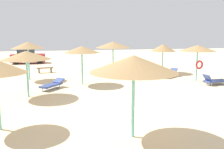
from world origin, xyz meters
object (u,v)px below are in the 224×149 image
at_px(parasol_0, 163,48).
at_px(parasol_5, 28,45).
at_px(parked_car, 28,57).
at_px(parasol_6, 82,50).
at_px(bench_0, 45,69).
at_px(lounger_0, 169,73).
at_px(lounger_2, 52,84).
at_px(parasol_9, 113,45).
at_px(parasol_1, 198,49).
at_px(parasol_2, 26,55).
at_px(parasol_4, 134,64).
at_px(lounger_1, 214,80).

relative_size(parasol_0, parasol_5, 0.88).
distance_m(parasol_5, parked_car, 11.36).
distance_m(parasol_6, parked_car, 14.81).
height_order(parasol_5, bench_0, parasol_5).
bearing_deg(parked_car, parasol_6, -68.31).
relative_size(lounger_0, lounger_2, 1.00).
bearing_deg(parasol_0, parked_car, 142.77).
height_order(parasol_5, parasol_9, parasol_5).
bearing_deg(parasol_1, lounger_2, -176.92).
height_order(parasol_2, lounger_0, parasol_2).
height_order(parasol_9, lounger_0, parasol_9).
relative_size(parasol_0, parasol_2, 0.95).
xyz_separation_m(parasol_1, lounger_0, (-1.36, 1.91, -2.19)).
distance_m(parasol_9, lounger_2, 7.46).
bearing_deg(parasol_2, parasol_5, 95.83).
relative_size(parasol_2, parasol_9, 0.91).
xyz_separation_m(parasol_6, parked_car, (-5.44, 13.67, -1.70)).
bearing_deg(parasol_2, lounger_2, 53.10).
relative_size(parasol_9, parked_car, 0.75).
bearing_deg(parasol_2, parasol_4, -56.64).
bearing_deg(parasol_9, parasol_4, -98.91).
bearing_deg(bench_0, parasol_1, -28.72).
bearing_deg(lounger_0, parasol_2, -158.55).
bearing_deg(lounger_2, parasol_1, 3.08).
height_order(parasol_9, lounger_2, parasol_9).
height_order(parasol_1, parasol_4, parasol_4).
bearing_deg(lounger_1, lounger_2, 174.80).
bearing_deg(parked_car, parasol_0, -37.23).
bearing_deg(parasol_5, parasol_1, -13.44).
bearing_deg(parasol_0, parasol_9, 178.45).
relative_size(parasol_6, parked_car, 0.68).
xyz_separation_m(parasol_1, parasol_5, (-12.77, 3.05, 0.23)).
height_order(parasol_0, lounger_2, parasol_0).
bearing_deg(parasol_9, parasol_2, -134.46).
relative_size(parasol_1, parasol_2, 0.99).
xyz_separation_m(parasol_1, parked_car, (-14.23, 14.15, -1.69)).
distance_m(parasol_4, lounger_2, 9.32).
bearing_deg(lounger_0, parasol_5, 174.28).
height_order(parasol_2, parasol_4, parasol_4).
bearing_deg(parked_car, parasol_2, -83.04).
relative_size(parasol_4, parasol_9, 1.00).
xyz_separation_m(parasol_9, lounger_1, (6.23, -5.88, -2.32)).
xyz_separation_m(parasol_4, parasol_6, (-0.99, 9.54, -0.15)).
bearing_deg(parked_car, parasol_4, -74.53).
bearing_deg(lounger_2, parasol_6, 27.08).
relative_size(parasol_1, bench_0, 1.80).
height_order(parasol_0, parasol_5, parasol_5).
xyz_separation_m(lounger_1, lounger_2, (-11.39, 1.04, -0.02)).
bearing_deg(parasol_6, parasol_1, -3.14).
bearing_deg(bench_0, parasol_5, -106.34).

